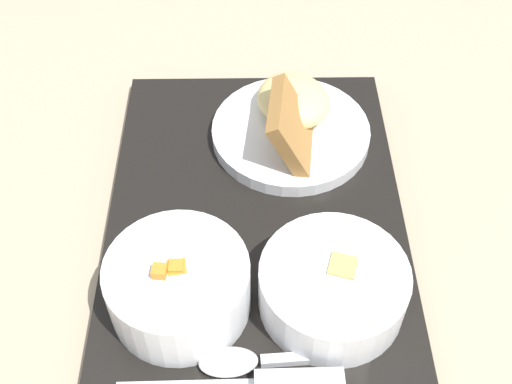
{
  "coord_description": "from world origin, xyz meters",
  "views": [
    {
      "loc": [
        -0.42,
        -0.06,
        0.54
      ],
      "look_at": [
        0.0,
        0.0,
        0.05
      ],
      "focal_mm": 45.0,
      "sensor_mm": 36.0,
      "label": 1
    }
  ],
  "objects_px": {
    "bowl_salad": "(178,284)",
    "bowl_soup": "(333,285)",
    "plate_main": "(292,122)",
    "knife": "(280,382)",
    "spoon": "(252,361)"
  },
  "relations": [
    {
      "from": "plate_main",
      "to": "knife",
      "type": "relative_size",
      "value": 0.94
    },
    {
      "from": "bowl_salad",
      "to": "bowl_soup",
      "type": "relative_size",
      "value": 0.96
    },
    {
      "from": "bowl_salad",
      "to": "spoon",
      "type": "distance_m",
      "value": 0.09
    },
    {
      "from": "bowl_soup",
      "to": "bowl_salad",
      "type": "bearing_deg",
      "value": 98.71
    },
    {
      "from": "spoon",
      "to": "bowl_soup",
      "type": "bearing_deg",
      "value": -143.81
    },
    {
      "from": "bowl_soup",
      "to": "plate_main",
      "type": "bearing_deg",
      "value": 15.21
    },
    {
      "from": "knife",
      "to": "plate_main",
      "type": "bearing_deg",
      "value": -95.4
    },
    {
      "from": "bowl_salad",
      "to": "spoon",
      "type": "relative_size",
      "value": 0.93
    },
    {
      "from": "bowl_soup",
      "to": "plate_main",
      "type": "distance_m",
      "value": 0.23
    },
    {
      "from": "plate_main",
      "to": "spoon",
      "type": "xyz_separation_m",
      "value": [
        -0.29,
        0.01,
        -0.01
      ]
    },
    {
      "from": "bowl_salad",
      "to": "knife",
      "type": "bearing_deg",
      "value": -124.08
    },
    {
      "from": "plate_main",
      "to": "spoon",
      "type": "height_order",
      "value": "plate_main"
    },
    {
      "from": "bowl_soup",
      "to": "plate_main",
      "type": "relative_size",
      "value": 0.75
    },
    {
      "from": "bowl_soup",
      "to": "knife",
      "type": "distance_m",
      "value": 0.1
    },
    {
      "from": "bowl_salad",
      "to": "bowl_soup",
      "type": "distance_m",
      "value": 0.14
    }
  ]
}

